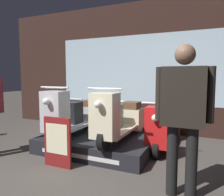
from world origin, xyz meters
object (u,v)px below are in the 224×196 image
(scooter_backrow_1, at_px, (122,124))
(person_right_browsing, at_px, (183,107))
(scooter_display_left, at_px, (75,115))
(scooter_backrow_2, at_px, (164,128))
(scooter_display_right, at_px, (120,119))
(price_sign_board, at_px, (57,142))
(scooter_backrow_0, at_px, (86,121))

(scooter_backrow_1, relative_size, person_right_browsing, 1.00)
(scooter_display_left, bearing_deg, scooter_backrow_2, 23.99)
(scooter_display_right, relative_size, price_sign_board, 2.25)
(scooter_display_right, bearing_deg, scooter_backrow_2, 47.09)
(person_right_browsing, bearing_deg, scooter_backrow_1, 129.63)
(scooter_backrow_1, xyz_separation_m, scooter_backrow_2, (0.87, 0.00, 0.00))
(scooter_display_right, distance_m, price_sign_board, 1.13)
(scooter_display_right, relative_size, scooter_backrow_2, 1.00)
(scooter_display_left, relative_size, scooter_display_right, 1.00)
(scooter_display_right, xyz_separation_m, scooter_backrow_2, (0.65, 0.70, -0.26))
(scooter_backrow_0, bearing_deg, price_sign_board, -74.72)
(scooter_backrow_0, relative_size, scooter_backrow_1, 1.00)
(price_sign_board, bearing_deg, scooter_display_left, 106.36)
(scooter_display_right, xyz_separation_m, price_sign_board, (-0.66, -0.88, -0.25))
(scooter_display_left, distance_m, scooter_backrow_2, 1.74)
(scooter_backrow_0, bearing_deg, scooter_backrow_2, 0.00)
(person_right_browsing, bearing_deg, scooter_display_right, 140.12)
(scooter_backrow_0, relative_size, price_sign_board, 2.25)
(scooter_backrow_0, height_order, scooter_backrow_1, same)
(scooter_display_left, relative_size, scooter_backrow_1, 1.00)
(scooter_backrow_1, bearing_deg, person_right_browsing, -50.37)
(scooter_backrow_1, xyz_separation_m, person_right_browsing, (1.38, -1.66, 0.66))
(scooter_backrow_0, xyz_separation_m, person_right_browsing, (2.25, -1.66, 0.66))
(scooter_display_left, bearing_deg, scooter_display_right, 0.00)
(scooter_display_left, xyz_separation_m, price_sign_board, (0.26, -0.88, -0.25))
(scooter_backrow_1, xyz_separation_m, price_sign_board, (-0.44, -1.58, 0.01))
(scooter_display_right, height_order, scooter_backrow_1, scooter_display_right)
(scooter_display_left, bearing_deg, scooter_backrow_1, 45.01)
(scooter_display_right, distance_m, scooter_backrow_1, 0.78)
(scooter_backrow_0, relative_size, scooter_backrow_2, 1.00)
(scooter_backrow_1, distance_m, price_sign_board, 1.64)
(scooter_display_left, xyz_separation_m, scooter_backrow_2, (1.57, 0.70, -0.26))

